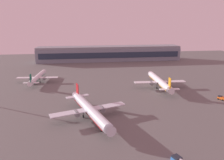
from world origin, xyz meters
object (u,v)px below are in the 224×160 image
object	(u,v)px
airplane_near_gate	(90,109)
baggage_tractor	(221,98)
airplane_taxiway_distant	(160,81)
airplane_terminal_side	(38,77)

from	to	relation	value
airplane_near_gate	baggage_tractor	xyz separation A→B (m)	(75.62, 14.68, -3.29)
airplane_taxiway_distant	baggage_tractor	xyz separation A→B (m)	(27.04, -27.61, -3.17)
airplane_taxiway_distant	airplane_terminal_side	world-z (taller)	airplane_taxiway_distant
baggage_tractor	airplane_near_gate	bearing A→B (deg)	166.98
airplane_terminal_side	baggage_tractor	distance (m)	123.32
baggage_tractor	airplane_taxiway_distant	bearing A→B (deg)	110.40
airplane_near_gate	airplane_taxiway_distant	bearing A→B (deg)	-156.79
airplane_near_gate	airplane_terminal_side	bearing A→B (deg)	-80.00
airplane_taxiway_distant	baggage_tractor	world-z (taller)	airplane_taxiway_distant
airplane_taxiway_distant	baggage_tractor	bearing A→B (deg)	-43.72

